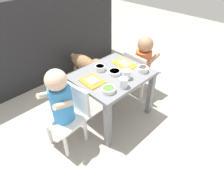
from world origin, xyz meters
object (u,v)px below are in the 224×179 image
dining_table (112,82)px  seated_child_right (143,60)px  seated_child_left (63,101)px  food_tray_right (125,64)px  veggie_bowl_far (108,89)px  water_cup_right (126,75)px  dog (86,63)px  food_tray_left (92,81)px  cereal_bowl_right_side (100,68)px  cereal_bowl_left_side (115,72)px  veggie_bowl_near (142,69)px  water_cup_left (123,83)px

dining_table → seated_child_right: size_ratio=0.96×
seated_child_left → food_tray_right: (0.65, -0.01, 0.04)m
food_tray_right → veggie_bowl_far: 0.42m
dining_table → water_cup_right: size_ratio=8.25×
seated_child_right → veggie_bowl_far: bearing=-164.1°
veggie_bowl_far → dog: bearing=62.4°
food_tray_left → cereal_bowl_right_side: cereal_bowl_right_side is taller
veggie_bowl_far → food_tray_left: bearing=90.1°
dining_table → seated_child_left: (-0.46, 0.03, 0.04)m
cereal_bowl_left_side → veggie_bowl_near: veggie_bowl_near is taller
dog → water_cup_left: water_cup_left is taller
veggie_bowl_far → cereal_bowl_right_side: bearing=58.6°
dog → water_cup_left: bearing=-109.6°
food_tray_left → food_tray_right: (0.38, 0.00, 0.00)m
cereal_bowl_left_side → seated_child_left: bearing=173.9°
seated_child_left → food_tray_right: bearing=-0.5°
seated_child_right → cereal_bowl_right_side: (-0.49, 0.08, 0.09)m
cereal_bowl_right_side → veggie_bowl_near: 0.35m
cereal_bowl_right_side → seated_child_right: bearing=-8.8°
water_cup_right → cereal_bowl_left_side: water_cup_right is taller
food_tray_left → cereal_bowl_left_side: cereal_bowl_left_side is taller
seated_child_right → cereal_bowl_left_side: size_ratio=6.18×
water_cup_right → cereal_bowl_right_side: size_ratio=0.85×
seated_child_right → dog: seated_child_right is taller
food_tray_right → veggie_bowl_far: (-0.38, -0.18, 0.01)m
food_tray_left → food_tray_right: bearing=0.0°
food_tray_right → water_cup_right: water_cup_right is taller
seated_child_left → water_cup_right: size_ratio=9.40×
seated_child_right → cereal_bowl_right_side: seated_child_right is taller
dining_table → cereal_bowl_left_side: cereal_bowl_left_side is taller
veggie_bowl_near → dining_table: bearing=143.3°
dog → food_tray_left: bearing=-124.1°
water_cup_left → veggie_bowl_near: bearing=7.3°
dining_table → cereal_bowl_right_side: 0.15m
seated_child_left → food_tray_right: size_ratio=3.18×
dining_table → veggie_bowl_far: bearing=-141.5°
dog → food_tray_left: 0.77m
water_cup_left → water_cup_right: 0.12m
dining_table → food_tray_left: (-0.19, 0.03, 0.09)m
dining_table → dog: 0.69m
seated_child_left → water_cup_left: (0.39, -0.22, 0.07)m
food_tray_right → water_cup_left: water_cup_left is taller
food_tray_left → water_cup_left: water_cup_left is taller
veggie_bowl_far → water_cup_left: bearing=-17.5°
seated_child_left → water_cup_left: size_ratio=9.14×
cereal_bowl_right_side → veggie_bowl_near: bearing=-48.4°
dining_table → cereal_bowl_right_side: (-0.03, 0.11, 0.10)m
cereal_bowl_left_side → veggie_bowl_far: bearing=-146.4°
cereal_bowl_left_side → dining_table: bearing=128.8°
water_cup_right → veggie_bowl_near: size_ratio=0.77×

